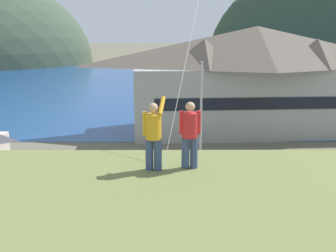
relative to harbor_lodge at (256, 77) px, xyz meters
The scene contains 15 objects.
ground_plane 24.15m from the harbor_lodge, 109.98° to the right, with size 600.00×600.00×0.00m, color #66604C.
parking_lot_pad 19.66m from the harbor_lodge, 115.17° to the right, with size 40.00×20.00×0.10m, color gray.
bay_water 39.15m from the harbor_lodge, 101.96° to the left, with size 360.00×84.00×0.03m, color navy.
harbor_lodge is the anchor object (origin of this frame).
wharf_dock 15.04m from the harbor_lodge, 121.52° to the left, with size 3.20×13.33×0.70m.
moored_boat_wharfside 17.69m from the harbor_lodge, 129.19° to the left, with size 2.34×6.59×2.16m.
moored_boat_outer_mooring 14.91m from the harbor_lodge, 106.26° to the left, with size 2.26×6.86×2.16m.
parked_car_mid_row_far 27.39m from the harbor_lodge, 130.38° to the right, with size 4.30×2.24×1.82m.
parked_car_back_row_left 19.56m from the harbor_lodge, 121.61° to the right, with size 4.33×2.33×1.82m.
parked_car_front_row_silver 22.57m from the harbor_lodge, 98.56° to the right, with size 4.34×2.35×1.82m.
parked_car_mid_row_near 15.78m from the harbor_lodge, 105.34° to the right, with size 4.36×2.38×1.82m.
parked_car_corner_spot 23.62m from the harbor_lodge, 136.72° to the right, with size 4.27×2.18×1.82m.
parking_light_pole 13.21m from the harbor_lodge, 118.88° to the right, with size 0.24×0.78×7.82m.
person_kite_flyer 32.07m from the harbor_lodge, 106.75° to the right, with size 0.58×0.63×1.86m.
person_companion 31.68m from the harbor_lodge, 105.21° to the right, with size 0.55×0.40×1.74m.
Camera 1 is at (-0.88, -18.58, 10.13)m, focal length 43.92 mm.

